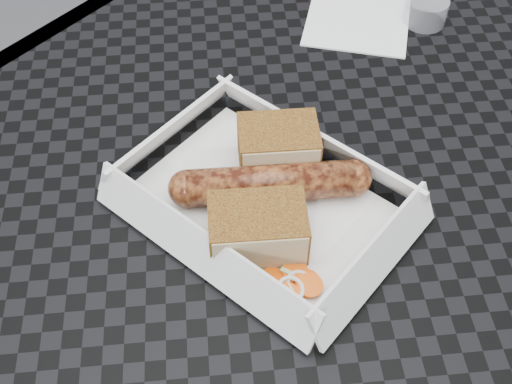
% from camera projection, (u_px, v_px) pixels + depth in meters
% --- Properties ---
extents(patio_table, '(0.80, 0.80, 0.74)m').
position_uv_depth(patio_table, '(328.00, 218.00, 0.67)').
color(patio_table, black).
rests_on(patio_table, ground).
extents(food_tray, '(0.22, 0.15, 0.00)m').
position_uv_depth(food_tray, '(263.00, 205.00, 0.59)').
color(food_tray, white).
rests_on(food_tray, patio_table).
extents(bratwurst, '(0.14, 0.14, 0.03)m').
position_uv_depth(bratwurst, '(271.00, 183.00, 0.58)').
color(bratwurst, brown).
rests_on(bratwurst, food_tray).
extents(bread_near, '(0.09, 0.09, 0.05)m').
position_uv_depth(bread_near, '(278.00, 147.00, 0.60)').
color(bread_near, brown).
rests_on(bread_near, food_tray).
extents(bread_far, '(0.10, 0.10, 0.04)m').
position_uv_depth(bread_far, '(258.00, 228.00, 0.54)').
color(bread_far, brown).
rests_on(bread_far, food_tray).
extents(veg_garnish, '(0.03, 0.03, 0.00)m').
position_uv_depth(veg_garnish, '(289.00, 286.00, 0.53)').
color(veg_garnish, '#F1570A').
rests_on(veg_garnish, food_tray).
extents(napkin, '(0.16, 0.16, 0.00)m').
position_uv_depth(napkin, '(357.00, 21.00, 0.77)').
color(napkin, white).
rests_on(napkin, patio_table).
extents(condiment_cup_empty, '(0.05, 0.05, 0.03)m').
position_uv_depth(condiment_cup_empty, '(426.00, 11.00, 0.76)').
color(condiment_cup_empty, silver).
rests_on(condiment_cup_empty, patio_table).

